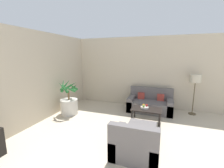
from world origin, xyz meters
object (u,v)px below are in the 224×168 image
Objects in this scene: potted_palm at (69,103)px; apple_green at (144,106)px; fruit_bowl at (145,108)px; armchair at (135,145)px; orange_fruit at (144,105)px; floor_lamp at (195,80)px; ottoman at (142,131)px; apple_red at (147,105)px; coffee_table at (146,111)px; sofa_loveseat at (150,104)px.

potted_palm reaches higher than apple_green.
fruit_bowl is 3.30× the size of apple_green.
orange_fruit is at bearing 93.15° from armchair.
floor_lamp is 2.00m from fruit_bowl.
apple_red is at bearing 91.48° from ottoman.
fruit_bowl is 0.36× the size of ottoman.
fruit_bowl is at bearing 6.30° from potted_palm.
apple_red is (2.58, 0.33, 0.12)m from potted_palm.
potted_palm is 4.32m from floor_lamp.
floor_lamp is 2.09× the size of ottoman.
armchair reaches higher than orange_fruit.
armchair is at bearing -29.60° from potted_palm.
fruit_bowl is (2.53, 0.28, 0.06)m from potted_palm.
coffee_table is 11.75× the size of orange_fruit.
floor_lamp reaches higher than apple_green.
apple_red is (-0.02, -0.87, 0.22)m from sofa_loveseat.
orange_fruit is 0.11× the size of ottoman.
ottoman is at bearing -85.49° from fruit_bowl.
apple_green is 1.72m from armchair.
ottoman is (0.12, -1.05, -0.31)m from orange_fruit.
potted_palm reaches higher than sofa_loveseat.
potted_palm reaches higher than fruit_bowl.
apple_red is at bearing -91.64° from sofa_loveseat.
apple_red is 1.82m from armchair.
coffee_table is at bearing 91.32° from ottoman.
coffee_table is 1.34× the size of ottoman.
potted_palm reaches higher than apple_red.
potted_palm reaches higher than orange_fruit.
potted_palm is at bearing -155.26° from sofa_loveseat.
coffee_table is at bearing -141.48° from floor_lamp.
armchair reaches higher than fruit_bowl.
coffee_table is 12.21× the size of apple_green.
apple_green is at bearing -142.64° from floor_lamp.
coffee_table is at bearing -26.20° from fruit_bowl.
orange_fruit reaches higher than coffee_table.
coffee_table is 0.96× the size of armchair.
armchair is (0.00, -1.72, -0.09)m from coffee_table.
potted_palm is 15.96× the size of orange_fruit.
sofa_loveseat is 1.00m from apple_green.
sofa_loveseat is 1.93m from ottoman.
sofa_loveseat is 21.42× the size of apple_green.
apple_red is at bearing 7.35° from potted_palm.
apple_green reaches higher than coffee_table.
fruit_bowl is at bearing 153.80° from coffee_table.
armchair is at bearing -89.98° from coffee_table.
ottoman is (0.08, -1.01, -0.24)m from fruit_bowl.
orange_fruit is (-0.04, 0.04, 0.06)m from fruit_bowl.
armchair is (0.06, -1.75, -0.17)m from fruit_bowl.
fruit_bowl is at bearing -134.01° from apple_red.
potted_palm is 1.81× the size of ottoman.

